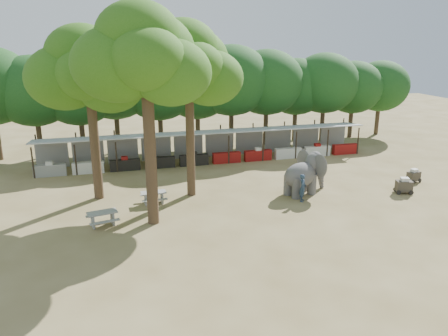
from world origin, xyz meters
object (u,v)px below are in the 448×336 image
object	(u,v)px
yard_tree_center	(143,57)
cart_back	(414,176)
yard_tree_back	(186,65)
handler	(303,188)
yard_tree_left	(86,71)
cart_front	(404,186)
elephant	(305,173)
picnic_table_far	(154,196)
picnic_table_near	(102,217)

from	to	relation	value
yard_tree_center	cart_back	distance (m)	21.30
yard_tree_back	handler	xyz separation A→B (m)	(6.79, -3.32, -7.63)
yard_tree_left	handler	bearing A→B (deg)	-18.64
cart_front	yard_tree_back	bearing A→B (deg)	-177.48
elephant	handler	world-z (taller)	elephant
picnic_table_far	cart_back	xyz separation A→B (m)	(18.82, -0.70, -0.02)
elephant	handler	bearing A→B (deg)	-139.76
elephant	picnic_table_far	bearing A→B (deg)	156.34
yard_tree_left	picnic_table_far	size ratio (longest dim) A/B	6.83
picnic_table_near	cart_front	bearing A→B (deg)	-11.34
yard_tree_center	picnic_table_far	bearing A→B (deg)	80.05
cart_front	picnic_table_far	bearing A→B (deg)	-171.35
yard_tree_center	elephant	bearing A→B (deg)	11.16
yard_tree_left	yard_tree_center	xyz separation A→B (m)	(3.00, -5.00, 1.01)
yard_tree_back	cart_front	size ratio (longest dim) A/B	8.69
cart_front	cart_back	world-z (taller)	cart_front
elephant	handler	distance (m)	1.70
yard_tree_center	elephant	size ratio (longest dim) A/B	3.20
yard_tree_back	elephant	bearing A→B (deg)	-14.08
cart_back	elephant	bearing A→B (deg)	165.44
elephant	picnic_table_far	distance (m)	10.18
picnic_table_near	cart_back	xyz separation A→B (m)	(21.98, 1.97, -0.04)
yard_tree_back	cart_front	bearing A→B (deg)	-14.90
elephant	cart_front	distance (m)	6.79
handler	yard_tree_center	bearing A→B (deg)	124.83
handler	cart_front	distance (m)	7.32
yard_tree_left	yard_tree_center	distance (m)	5.92
handler	yard_tree_left	bearing A→B (deg)	102.18
yard_tree_center	handler	size ratio (longest dim) A/B	6.61
picnic_table_near	picnic_table_far	size ratio (longest dim) A/B	1.18
cart_front	cart_back	distance (m)	2.91
picnic_table_near	yard_tree_center	bearing A→B (deg)	-14.73
yard_tree_back	cart_back	world-z (taller)	yard_tree_back
picnic_table_far	cart_front	size ratio (longest dim) A/B	1.24
yard_tree_left	yard_tree_back	world-z (taller)	yard_tree_back
yard_tree_center	handler	world-z (taller)	yard_tree_center
picnic_table_far	cart_back	size ratio (longest dim) A/B	1.39
picnic_table_far	handler	bearing A→B (deg)	-14.65
yard_tree_left	cart_front	xyz separation A→B (m)	(20.09, -4.75, -7.65)
yard_tree_center	cart_front	bearing A→B (deg)	0.85
yard_tree_back	picnic_table_far	world-z (taller)	yard_tree_back
picnic_table_far	elephant	bearing A→B (deg)	-5.83
handler	cart_front	xyz separation A→B (m)	(7.30, -0.43, -0.36)
yard_tree_center	picnic_table_near	size ratio (longest dim) A/B	6.34
picnic_table_near	cart_front	distance (m)	19.75
yard_tree_center	picnic_table_far	xyz separation A→B (m)	(0.49, 2.81, -8.69)
yard_tree_left	handler	world-z (taller)	yard_tree_left
picnic_table_far	cart_front	bearing A→B (deg)	-10.53
picnic_table_near	picnic_table_far	xyz separation A→B (m)	(3.16, 2.67, -0.02)
yard_tree_back	elephant	distance (m)	10.61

